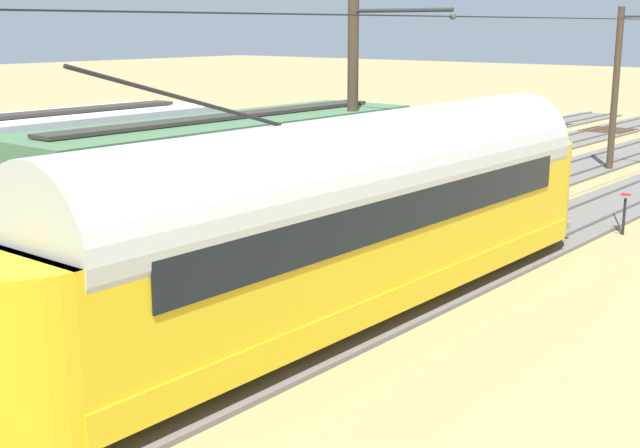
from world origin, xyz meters
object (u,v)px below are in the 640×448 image
object	(u,v)px
catenary_pole_mid_near	(355,125)
spare_tie_stack	(171,172)
vintage_streetcar	(356,213)
coach_far_siding	(229,193)
catenary_pole_foreground	(618,86)
switch_stand	(624,212)

from	to	relation	value
catenary_pole_mid_near	spare_tie_stack	size ratio (longest dim) A/B	2.84
vintage_streetcar	catenary_pole_mid_near	bearing A→B (deg)	-52.72
coach_far_siding	catenary_pole_foreground	xyz separation A→B (m)	(-1.25, -21.59, 1.42)
vintage_streetcar	coach_far_siding	size ratio (longest dim) A/B	1.60
catenary_pole_foreground	catenary_pole_mid_near	distance (m)	18.22
catenary_pole_foreground	coach_far_siding	bearing A→B (deg)	86.69
coach_far_siding	spare_tie_stack	bearing A→B (deg)	-35.22
vintage_streetcar	catenary_pole_foreground	size ratio (longest dim) A/B	2.62
catenary_pole_mid_near	switch_stand	world-z (taller)	catenary_pole_mid_near
vintage_streetcar	catenary_pole_foreground	bearing A→B (deg)	-82.78
catenary_pole_mid_near	switch_stand	distance (m)	9.02
coach_far_siding	catenary_pole_mid_near	xyz separation A→B (m)	(-1.25, -3.37, 1.42)
coach_far_siding	switch_stand	xyz separation A→B (m)	(-5.77, -10.61, -1.46)
vintage_streetcar	spare_tie_stack	world-z (taller)	vintage_streetcar
coach_far_siding	spare_tie_stack	xyz separation A→B (m)	(11.91, -8.41, -1.89)
vintage_streetcar	switch_stand	distance (m)	11.13
spare_tie_stack	catenary_pole_foreground	bearing A→B (deg)	-134.95
catenary_pole_foreground	catenary_pole_mid_near	bearing A→B (deg)	90.00
catenary_pole_foreground	spare_tie_stack	world-z (taller)	catenary_pole_foreground
spare_tie_stack	coach_far_siding	bearing A→B (deg)	144.78
coach_far_siding	catenary_pole_mid_near	bearing A→B (deg)	-110.36
switch_stand	catenary_pole_foreground	bearing A→B (deg)	-67.60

